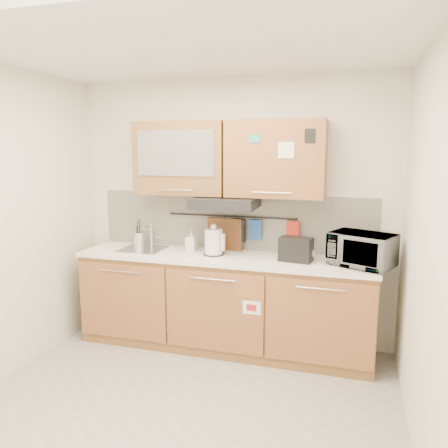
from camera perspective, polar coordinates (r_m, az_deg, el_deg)
The scene contains 20 objects.
floor at distance 3.49m, azimuth -6.15°, elevation -23.67°, with size 3.20×3.20×0.00m, color #9E9993.
ceiling at distance 2.99m, azimuth -7.14°, elevation 22.83°, with size 3.20×3.20×0.00m, color white.
wall_back at distance 4.38m, azimuth 1.09°, elevation 1.63°, with size 3.20×3.20×0.00m, color silver.
wall_right at distance 2.79m, azimuth 25.40°, elevation -4.07°, with size 3.00×3.00×0.00m, color silver.
base_cabinet at distance 4.31m, azimuth -0.06°, elevation -10.78°, with size 2.80×0.64×0.88m.
countertop at distance 4.16m, azimuth -0.07°, elevation -4.41°, with size 2.82×0.62×0.04m, color white.
backsplash at distance 4.38m, azimuth 1.04°, elevation 0.32°, with size 2.80×0.02×0.56m, color silver.
upper_cabinets at distance 4.16m, azimuth 0.39°, elevation 8.55°, with size 1.82×0.37×0.70m.
range_hood at distance 4.12m, azimuth 0.17°, elevation 2.81°, with size 0.60×0.46×0.10m, color black.
sink at distance 4.48m, azimuth -10.48°, elevation -3.22°, with size 0.42×0.40×0.26m.
utensil_rail at distance 4.34m, azimuth 0.91°, elevation 1.02°, with size 0.02×0.02×1.30m, color black.
utensil_crock at distance 4.62m, azimuth -11.00°, elevation -1.93°, with size 0.15×0.15×0.29m.
kettle at distance 4.16m, azimuth -1.35°, elevation -2.43°, with size 0.22×0.21×0.30m.
toaster at distance 3.98m, azimuth 9.38°, elevation -3.25°, with size 0.31×0.22×0.22m.
microwave at distance 3.95m, azimuth 17.56°, elevation -3.22°, with size 0.52×0.35×0.29m, color #999999.
soap_bottle at distance 4.35m, azimuth -4.28°, elevation -2.09°, with size 0.10×0.10×0.22m, color #999999.
cutting_board at distance 4.38m, azimuth 0.10°, elevation -2.17°, with size 0.37×0.03×0.45m, color brown.
oven_mitt at distance 4.28m, azimuth 4.14°, elevation -0.73°, with size 0.12×0.03×0.20m, color #204594.
dark_pouch at distance 4.32m, azimuth 1.86°, elevation -0.81°, with size 0.14×0.04×0.23m, color black.
pot_holder at distance 4.22m, azimuth 9.00°, elevation -0.68°, with size 0.12×0.02×0.15m, color red.
Camera 1 is at (1.15, -2.68, 1.92)m, focal length 35.00 mm.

